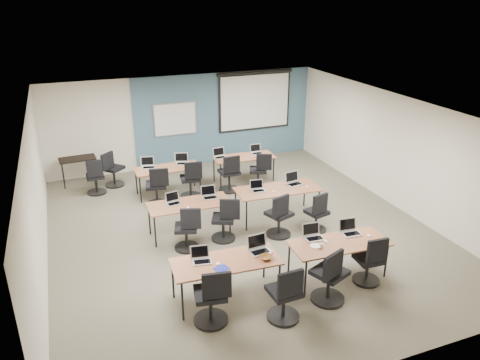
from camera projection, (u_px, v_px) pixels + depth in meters
name	position (u px, v px, depth m)	size (l,w,h in m)	color
floor	(240.00, 230.00, 10.38)	(8.00, 9.00, 0.02)	#6B6354
ceiling	(240.00, 111.00, 9.36)	(8.00, 9.00, 0.02)	white
wall_back	(185.00, 121.00, 13.75)	(8.00, 0.04, 2.70)	beige
wall_front	(367.00, 293.00, 5.99)	(8.00, 0.04, 2.70)	beige
wall_left	(36.00, 202.00, 8.53)	(0.04, 9.00, 2.70)	beige
wall_right	(395.00, 151.00, 11.21)	(0.04, 9.00, 2.70)	beige
blue_accent_panel	(225.00, 117.00, 14.14)	(5.50, 0.04, 2.70)	#3D5977
whiteboard	(175.00, 119.00, 13.55)	(1.28, 0.03, 0.98)	#A2ACB4
projector_screen	(255.00, 98.00, 14.20)	(2.40, 0.10, 1.82)	black
training_table_front_left	(226.00, 263.00, 7.86)	(1.82, 0.76, 0.73)	brown
training_table_front_right	(339.00, 245.00, 8.43)	(1.80, 0.75, 0.73)	brown
training_table_mid_left	(189.00, 205.00, 9.96)	(1.75, 0.73, 0.73)	#A4612E
training_table_mid_right	(278.00, 190.00, 10.68)	(1.92, 0.80, 0.73)	brown
training_table_back_left	(168.00, 169.00, 11.94)	(1.66, 0.69, 0.73)	brown
training_table_back_right	(244.00, 158.00, 12.73)	(1.66, 0.69, 0.73)	olive
laptop_0	(201.00, 258.00, 7.82)	(0.32, 0.27, 0.24)	#ABABB2
mouse_0	(218.00, 264.00, 7.74)	(0.06, 0.09, 0.03)	white
task_chair_0	(212.00, 301.00, 7.33)	(0.56, 0.56, 1.03)	black
laptop_1	(259.00, 247.00, 8.12)	(0.36, 0.31, 0.27)	#ADADB6
mouse_1	(269.00, 254.00, 8.03)	(0.06, 0.09, 0.03)	white
task_chair_1	(285.00, 298.00, 7.40)	(0.54, 0.54, 1.01)	black
laptop_2	(313.00, 235.00, 8.55)	(0.34, 0.29, 0.26)	#A9A9AD
mouse_2	(326.00, 241.00, 8.42)	(0.06, 0.10, 0.03)	white
task_chair_2	(329.00, 280.00, 7.84)	(0.61, 0.58, 1.05)	black
laptop_3	(350.00, 230.00, 8.71)	(0.35, 0.29, 0.26)	#B3B2C1
mouse_3	(369.00, 236.00, 8.62)	(0.06, 0.10, 0.04)	white
task_chair_3	(370.00, 264.00, 8.36)	(0.49, 0.49, 0.98)	black
laptop_4	(173.00, 201.00, 9.92)	(0.30, 0.26, 0.23)	#B0B0BD
mouse_4	(188.00, 207.00, 9.74)	(0.05, 0.09, 0.03)	white
task_chair_4	(187.00, 232.00, 9.44)	(0.51, 0.50, 0.99)	black
laptop_5	(209.00, 195.00, 10.21)	(0.32, 0.28, 0.25)	#A7A7AC
mouse_5	(229.00, 200.00, 10.08)	(0.06, 0.09, 0.03)	white
task_chair_5	(225.00, 223.00, 9.81)	(0.55, 0.51, 0.99)	black
laptop_6	(258.00, 188.00, 10.56)	(0.30, 0.26, 0.23)	#A7A7AC
mouse_6	(274.00, 191.00, 10.50)	(0.06, 0.09, 0.03)	white
task_chair_6	(279.00, 219.00, 9.96)	(0.55, 0.54, 1.01)	black
laptop_7	(294.00, 181.00, 10.91)	(0.36, 0.31, 0.27)	#A7A7B0
mouse_7	(307.00, 186.00, 10.76)	(0.06, 0.10, 0.03)	white
task_chair_7	(317.00, 216.00, 10.15)	(0.47, 0.47, 0.96)	black
laptop_8	(148.00, 165.00, 11.93)	(0.34, 0.29, 0.26)	#ADADAD
mouse_8	(156.00, 169.00, 11.80)	(0.06, 0.10, 0.04)	white
task_chair_8	(157.00, 190.00, 11.37)	(0.56, 0.56, 1.03)	black
laptop_9	(182.00, 161.00, 12.19)	(0.35, 0.30, 0.26)	#B7B7C2
mouse_9	(191.00, 164.00, 12.10)	(0.05, 0.09, 0.03)	white
task_chair_9	(191.00, 182.00, 11.82)	(0.54, 0.54, 1.02)	black
laptop_10	(220.00, 155.00, 12.64)	(0.33, 0.28, 0.25)	#AEAEB2
mouse_10	(237.00, 159.00, 12.52)	(0.06, 0.10, 0.03)	white
task_chair_10	(230.00, 176.00, 12.20)	(0.55, 0.55, 1.02)	black
laptop_11	(256.00, 151.00, 12.95)	(0.31, 0.27, 0.24)	#AFAFB8
mouse_11	(262.00, 154.00, 12.83)	(0.06, 0.10, 0.04)	white
task_chair_11	(260.00, 173.00, 12.44)	(0.54, 0.50, 0.99)	black
blue_mousepad	(221.00, 269.00, 7.62)	(0.23, 0.19, 0.01)	navy
snack_bowl	(266.00, 257.00, 7.89)	(0.21, 0.21, 0.05)	#9D552C
snack_plate	(316.00, 246.00, 8.29)	(0.19, 0.19, 0.01)	white
coffee_cup	(322.00, 246.00, 8.21)	(0.07, 0.07, 0.06)	silver
utility_table	(78.00, 161.00, 12.56)	(0.94, 0.52, 0.75)	black
spare_chair_a	(112.00, 172.00, 12.52)	(0.61, 0.52, 1.00)	black
spare_chair_b	(96.00, 180.00, 12.04)	(0.49, 0.49, 0.98)	black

